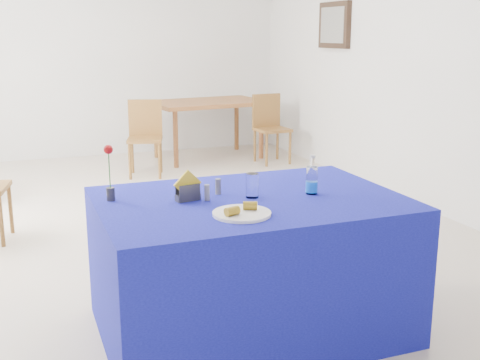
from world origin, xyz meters
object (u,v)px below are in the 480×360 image
Objects in this scene: water_bottle at (312,181)px; plate at (242,214)px; chair_bg_left at (145,132)px; oak_table at (208,107)px; chair_bg_right at (270,123)px; blue_table at (250,265)px.

plate is at bearing -154.86° from water_bottle.
oak_table is at bearing 49.62° from chair_bg_left.
chair_bg_right is at bearing 20.86° from chair_bg_left.
blue_table is 0.57m from water_bottle.
chair_bg_right is at bearing -37.88° from oak_table.
blue_table is 1.86× the size of chair_bg_right.
oak_table is 0.85m from chair_bg_right.
chair_bg_right is at bearing 69.34° from water_bottle.
plate is at bearing -119.28° from chair_bg_right.
plate is 4.83m from chair_bg_right.
blue_table is 4.77m from oak_table.
chair_bg_left is (-0.07, 3.99, -0.33)m from water_bottle.
plate is 0.33× the size of chair_bg_right.
chair_bg_right reaches higher than plate.
chair_bg_left is (-0.97, -0.65, -0.18)m from oak_table.
chair_bg_left is 1.64m from chair_bg_right.
water_bottle is (0.50, 0.23, 0.06)m from plate.
plate is at bearing -119.15° from blue_table.
chair_bg_left is 1.00× the size of chair_bg_right.
oak_table is at bearing 138.05° from chair_bg_right.
oak_table is at bearing 73.97° from plate.
plate is at bearing -79.91° from chair_bg_left.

